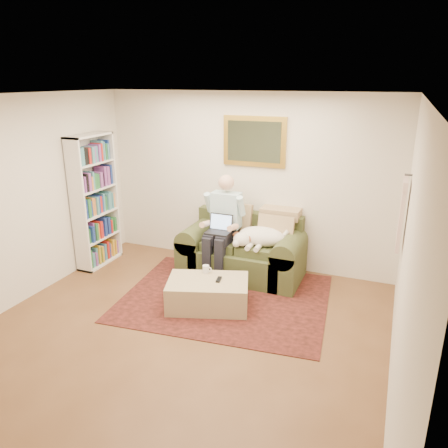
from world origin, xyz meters
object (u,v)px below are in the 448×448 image
Objects in this scene: bookshelf at (95,201)px; laptop at (220,227)px; seated_man at (221,228)px; ottoman at (208,294)px; sleeping_dog at (262,236)px; coffee_mug at (206,269)px; sofa at (242,255)px.

laptop is at bearing 5.64° from bookshelf.
seated_man is at bearing 7.60° from bookshelf.
ottoman is (0.19, -0.91, -0.56)m from seated_man.
coffee_mug is (-0.51, -0.78, -0.26)m from sleeping_dog.
seated_man is at bearing -172.87° from sleeping_dog.
sleeping_dog is at bearing 13.64° from laptop.
sofa is 2.37m from bookshelf.
seated_man reaches higher than laptop.
laptop is 1.99m from bookshelf.
seated_man is at bearing 101.79° from ottoman.
sofa is 0.59m from laptop.
bookshelf reaches higher than ottoman.
seated_man is 0.74× the size of bookshelf.
ottoman is at bearing -93.88° from sofa.
laptop reaches higher than ottoman.
sleeping_dog is at bearing -15.74° from sofa.
sleeping_dog is at bearing 7.13° from seated_man.
sofa is 17.54× the size of coffee_mug.
sofa is 5.15× the size of laptop.
laptop is 0.73m from coffee_mug.
sofa is at bearing 86.12° from ottoman.
bookshelf is (-2.23, -0.42, 0.70)m from sofa.
sofa reaches higher than ottoman.
sleeping_dog is (0.58, 0.14, -0.10)m from laptop.
sleeping_dog reaches higher than coffee_mug.
bookshelf is (-2.03, 0.44, 0.59)m from coffee_mug.
laptop is at bearing 96.39° from coffee_mug.
sofa reaches higher than sleeping_dog.
laptop is at bearing -90.00° from seated_man.
ottoman is at bearing -77.29° from laptop.
coffee_mug is at bearing -84.23° from seated_man.
bookshelf is at bearing 167.74° from coffee_mug.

